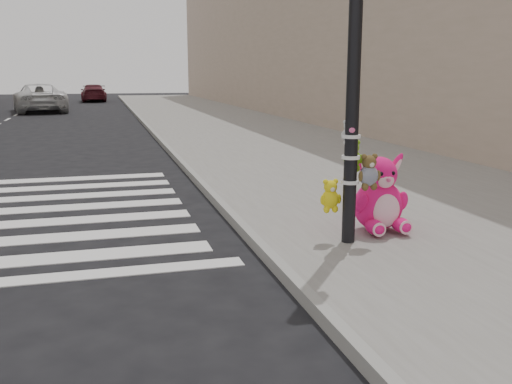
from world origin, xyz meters
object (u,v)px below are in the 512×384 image
object	(u,v)px
signal_pole	(353,111)
car_white_near	(39,98)
pink_bunny	(380,199)
red_teddy	(381,217)

from	to	relation	value
signal_pole	car_white_near	xyz separation A→B (m)	(-6.12, 28.55, -0.94)
pink_bunny	red_teddy	bearing A→B (deg)	55.86
red_teddy	pink_bunny	bearing A→B (deg)	-142.88
signal_pole	red_teddy	bearing A→B (deg)	38.29
signal_pole	pink_bunny	size ratio (longest dim) A/B	3.85
red_teddy	car_white_near	xyz separation A→B (m)	(-6.86, 27.96, 0.54)
signal_pole	car_white_near	distance (m)	29.21
pink_bunny	car_white_near	size ratio (longest dim) A/B	0.18
red_teddy	car_white_near	bearing A→B (deg)	84.92
pink_bunny	car_white_near	distance (m)	28.98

